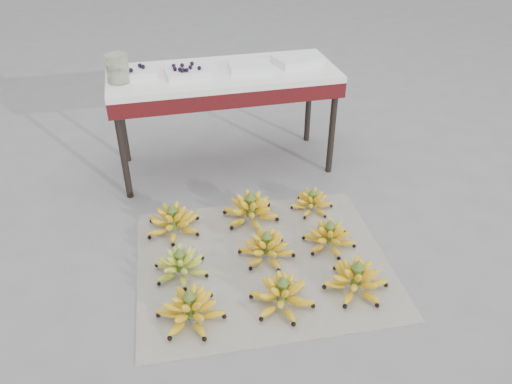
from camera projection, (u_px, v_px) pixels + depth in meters
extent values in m
plane|color=slate|center=(279.00, 267.00, 2.50)|extent=(60.00, 60.00, 0.00)
cube|color=white|center=(263.00, 262.00, 2.53)|extent=(1.30, 1.11, 0.01)
ellipsoid|color=yellow|center=(191.00, 312.00, 2.18)|extent=(0.40, 0.40, 0.09)
ellipsoid|color=yellow|center=(190.00, 306.00, 2.16)|extent=(0.28, 0.28, 0.07)
ellipsoid|color=yellow|center=(189.00, 300.00, 2.14)|extent=(0.18, 0.18, 0.06)
cylinder|color=#496423|center=(190.00, 306.00, 2.16)|extent=(0.05, 0.05, 0.12)
cone|color=#496423|center=(189.00, 293.00, 2.12)|extent=(0.06, 0.06, 0.04)
ellipsoid|color=yellow|center=(282.00, 298.00, 2.26)|extent=(0.33, 0.33, 0.09)
ellipsoid|color=yellow|center=(282.00, 292.00, 2.23)|extent=(0.23, 0.23, 0.06)
ellipsoid|color=yellow|center=(282.00, 286.00, 2.21)|extent=(0.15, 0.15, 0.05)
cylinder|color=#496423|center=(282.00, 292.00, 2.23)|extent=(0.05, 0.05, 0.12)
cone|color=#496423|center=(283.00, 279.00, 2.19)|extent=(0.06, 0.06, 0.04)
ellipsoid|color=yellow|center=(356.00, 282.00, 2.34)|extent=(0.36, 0.36, 0.09)
ellipsoid|color=yellow|center=(357.00, 276.00, 2.32)|extent=(0.26, 0.26, 0.07)
ellipsoid|color=yellow|center=(357.00, 270.00, 2.29)|extent=(0.17, 0.17, 0.06)
cylinder|color=#496423|center=(357.00, 276.00, 2.32)|extent=(0.05, 0.05, 0.12)
cone|color=#496423|center=(358.00, 264.00, 2.27)|extent=(0.06, 0.06, 0.04)
ellipsoid|color=#95B32D|center=(181.00, 267.00, 2.43)|extent=(0.35, 0.35, 0.08)
ellipsoid|color=#95B32D|center=(180.00, 262.00, 2.41)|extent=(0.24, 0.24, 0.06)
ellipsoid|color=#95B32D|center=(180.00, 257.00, 2.39)|extent=(0.16, 0.16, 0.05)
cylinder|color=#496423|center=(180.00, 262.00, 2.41)|extent=(0.04, 0.04, 0.11)
cone|color=#496423|center=(179.00, 251.00, 2.37)|extent=(0.05, 0.05, 0.04)
ellipsoid|color=yellow|center=(267.00, 250.00, 2.53)|extent=(0.37, 0.37, 0.08)
ellipsoid|color=yellow|center=(267.00, 245.00, 2.51)|extent=(0.26, 0.26, 0.06)
ellipsoid|color=yellow|center=(267.00, 239.00, 2.49)|extent=(0.17, 0.17, 0.05)
cylinder|color=#496423|center=(267.00, 245.00, 2.51)|extent=(0.05, 0.05, 0.11)
cone|color=#496423|center=(267.00, 233.00, 2.47)|extent=(0.05, 0.05, 0.04)
ellipsoid|color=yellow|center=(329.00, 239.00, 2.61)|extent=(0.31, 0.31, 0.08)
ellipsoid|color=yellow|center=(329.00, 234.00, 2.59)|extent=(0.22, 0.22, 0.06)
ellipsoid|color=yellow|center=(330.00, 229.00, 2.57)|extent=(0.14, 0.14, 0.05)
cylinder|color=#496423|center=(329.00, 234.00, 2.59)|extent=(0.04, 0.04, 0.11)
cone|color=#496423|center=(331.00, 223.00, 2.55)|extent=(0.05, 0.05, 0.04)
ellipsoid|color=yellow|center=(174.00, 224.00, 2.71)|extent=(0.32, 0.32, 0.09)
ellipsoid|color=yellow|center=(173.00, 218.00, 2.69)|extent=(0.23, 0.23, 0.07)
ellipsoid|color=yellow|center=(172.00, 213.00, 2.67)|extent=(0.15, 0.15, 0.06)
cylinder|color=#496423|center=(173.00, 218.00, 2.69)|extent=(0.05, 0.05, 0.12)
cone|color=#496423|center=(172.00, 207.00, 2.65)|extent=(0.06, 0.06, 0.04)
ellipsoid|color=yellow|center=(251.00, 212.00, 2.80)|extent=(0.40, 0.40, 0.09)
ellipsoid|color=yellow|center=(251.00, 207.00, 2.78)|extent=(0.28, 0.28, 0.07)
ellipsoid|color=yellow|center=(251.00, 201.00, 2.76)|extent=(0.18, 0.18, 0.06)
cylinder|color=#496423|center=(251.00, 207.00, 2.78)|extent=(0.05, 0.05, 0.13)
cone|color=#496423|center=(250.00, 195.00, 2.73)|extent=(0.06, 0.06, 0.05)
ellipsoid|color=yellow|center=(312.00, 204.00, 2.89)|extent=(0.31, 0.31, 0.07)
ellipsoid|color=yellow|center=(312.00, 200.00, 2.87)|extent=(0.22, 0.22, 0.05)
ellipsoid|color=yellow|center=(312.00, 196.00, 2.85)|extent=(0.14, 0.14, 0.04)
cylinder|color=#496423|center=(312.00, 200.00, 2.87)|extent=(0.04, 0.04, 0.10)
cone|color=#496423|center=(313.00, 191.00, 2.84)|extent=(0.05, 0.05, 0.04)
cylinder|color=black|center=(123.00, 152.00, 2.86)|extent=(0.04, 0.04, 0.62)
cylinder|color=black|center=(332.00, 128.00, 3.11)|extent=(0.04, 0.04, 0.62)
cylinder|color=black|center=(122.00, 119.00, 3.23)|extent=(0.04, 0.04, 0.62)
cylinder|color=black|center=(309.00, 100.00, 3.47)|extent=(0.04, 0.04, 0.62)
cube|color=#5A1113|center=(223.00, 84.00, 3.02)|extent=(1.37, 0.55, 0.09)
cube|color=white|center=(223.00, 74.00, 2.98)|extent=(1.37, 0.55, 0.04)
cube|color=silver|center=(132.00, 73.00, 2.89)|extent=(0.28, 0.21, 0.04)
sphere|color=black|center=(131.00, 70.00, 2.82)|extent=(0.03, 0.03, 0.03)
sphere|color=black|center=(120.00, 65.00, 2.90)|extent=(0.03, 0.03, 0.03)
sphere|color=black|center=(140.00, 66.00, 2.89)|extent=(0.03, 0.03, 0.03)
sphere|color=black|center=(118.00, 67.00, 2.87)|extent=(0.03, 0.03, 0.03)
sphere|color=black|center=(143.00, 67.00, 2.87)|extent=(0.03, 0.03, 0.03)
sphere|color=black|center=(128.00, 70.00, 2.82)|extent=(0.03, 0.03, 0.03)
sphere|color=black|center=(125.00, 67.00, 2.86)|extent=(0.03, 0.03, 0.03)
sphere|color=black|center=(125.00, 69.00, 2.83)|extent=(0.03, 0.03, 0.03)
sphere|color=black|center=(122.00, 66.00, 2.89)|extent=(0.03, 0.03, 0.03)
cube|color=silver|center=(187.00, 72.00, 2.90)|extent=(0.27, 0.20, 0.04)
sphere|color=black|center=(183.00, 70.00, 2.84)|extent=(0.02, 0.02, 0.02)
sphere|color=black|center=(192.00, 63.00, 2.93)|extent=(0.02, 0.02, 0.02)
sphere|color=black|center=(182.00, 65.00, 2.90)|extent=(0.02, 0.02, 0.02)
sphere|color=black|center=(199.00, 68.00, 2.86)|extent=(0.02, 0.02, 0.02)
sphere|color=black|center=(175.00, 69.00, 2.85)|extent=(0.02, 0.02, 0.02)
sphere|color=black|center=(187.00, 70.00, 2.84)|extent=(0.02, 0.02, 0.02)
sphere|color=black|center=(174.00, 66.00, 2.90)|extent=(0.02, 0.02, 0.02)
sphere|color=black|center=(182.00, 70.00, 2.83)|extent=(0.02, 0.02, 0.02)
sphere|color=black|center=(190.00, 67.00, 2.88)|extent=(0.02, 0.02, 0.02)
sphere|color=black|center=(180.00, 69.00, 2.85)|extent=(0.02, 0.02, 0.02)
cube|color=silver|center=(250.00, 67.00, 2.98)|extent=(0.26, 0.19, 0.04)
cube|color=silver|center=(297.00, 60.00, 3.07)|extent=(0.31, 0.25, 0.04)
cylinder|color=beige|center=(117.00, 68.00, 2.78)|extent=(0.15, 0.15, 0.16)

